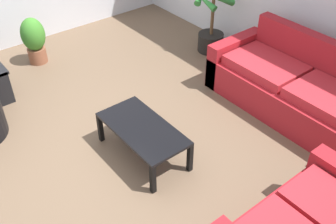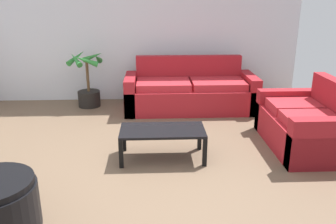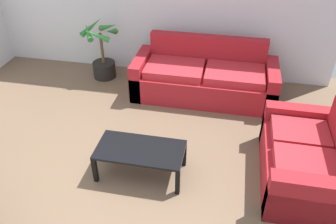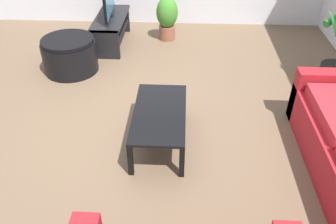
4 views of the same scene
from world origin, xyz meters
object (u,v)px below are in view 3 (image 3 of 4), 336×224
Objects in this scene: potted_palm at (103,57)px; couch_loveseat at (306,161)px; coffee_table at (140,152)px; couch_main at (204,79)px.

couch_loveseat is at bearing -31.25° from potted_palm.
couch_loveseat is at bearing 8.01° from coffee_table.
potted_palm reaches higher than coffee_table.
coffee_table is (-1.92, -0.27, 0.04)m from couch_loveseat.
couch_main is 2.02m from coffee_table.
couch_main is 2.24× the size of potted_palm.
potted_palm reaches higher than couch_main.
couch_main reaches higher than coffee_table.
couch_main is 1.56× the size of couch_loveseat.
coffee_table is at bearing -171.99° from couch_loveseat.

